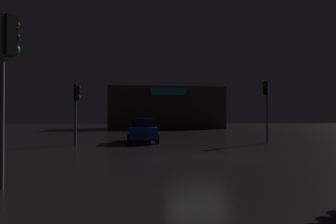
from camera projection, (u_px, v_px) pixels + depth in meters
ground_plane at (198, 156)px, 13.98m from camera, size 120.00×120.00×0.00m
store_building at (165, 108)px, 45.85m from camera, size 15.86×6.75×5.76m
traffic_signal_main at (8, 56)px, 7.78m from camera, size 0.42×0.42×4.16m
traffic_signal_opposite at (77, 102)px, 19.25m from camera, size 0.42×0.42×3.62m
traffic_signal_cross_right at (266, 99)px, 20.52m from camera, size 0.42×0.42×3.92m
car_near at (143, 130)px, 21.33m from camera, size 2.14×4.62×1.57m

